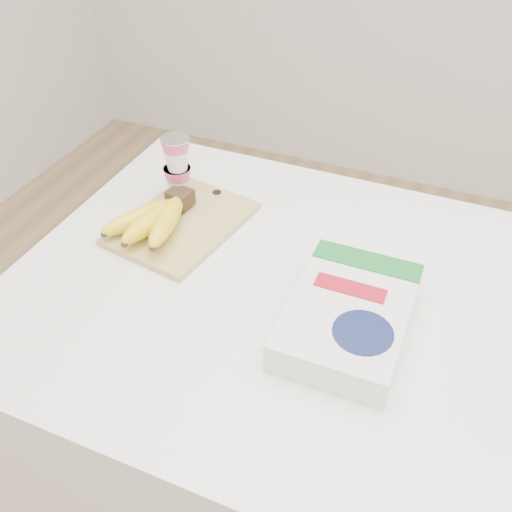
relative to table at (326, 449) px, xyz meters
The scene contains 6 objects.
room 0.88m from the table, ahead, with size 4.00×4.00×4.00m.
table is the anchor object (origin of this frame).
cutting_board 0.62m from the table, 166.40° to the left, with size 0.21×0.29×0.01m, color tan.
bananas 0.66m from the table, behind, with size 0.16×0.22×0.07m.
yogurt_stack 0.72m from the table, 158.31° to the left, with size 0.06×0.06×0.14m.
cereal_box 0.50m from the table, 73.87° to the right, with size 0.19×0.28×0.06m.
Camera 1 is at (0.13, -0.73, 1.65)m, focal length 40.00 mm.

